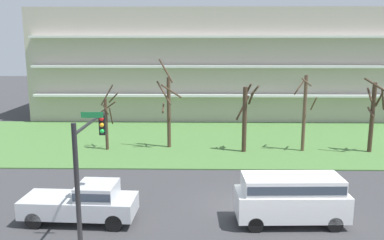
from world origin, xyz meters
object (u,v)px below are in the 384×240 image
object	(u,v)px
tree_far_left	(107,119)
van_white_near_left	(291,196)
traffic_signal_mast	(88,162)
tree_center	(245,116)
tree_right	(305,111)
tree_far_right	(373,114)
pickup_silver_center_left	(84,202)
tree_left	(168,108)

from	to	relation	value
tree_far_left	van_white_near_left	distance (m)	17.47
traffic_signal_mast	tree_center	bearing A→B (deg)	63.19
tree_right	tree_far_right	size ratio (longest dim) A/B	1.02
tree_far_left	tree_center	xyz separation A→B (m)	(10.87, -0.44, 0.40)
tree_far_right	pickup_silver_center_left	bearing A→B (deg)	-146.43
tree_far_left	tree_far_right	bearing A→B (deg)	-1.19
tree_left	traffic_signal_mast	distance (m)	16.82
tree_right	pickup_silver_center_left	xyz separation A→B (m)	(-13.70, -12.83, -2.24)
tree_far_left	pickup_silver_center_left	xyz separation A→B (m)	(1.80, -12.95, -1.51)
tree_right	pickup_silver_center_left	bearing A→B (deg)	-136.88
tree_left	tree_center	world-z (taller)	tree_left
tree_left	van_white_near_left	distance (m)	15.37
tree_far_right	van_white_near_left	bearing A→B (deg)	-125.67
tree_far_left	van_white_near_left	size ratio (longest dim) A/B	1.00
tree_far_left	pickup_silver_center_left	bearing A→B (deg)	-82.09
tree_center	pickup_silver_center_left	bearing A→B (deg)	-125.94
tree_center	traffic_signal_mast	size ratio (longest dim) A/B	0.93
tree_right	pickup_silver_center_left	world-z (taller)	tree_right
van_white_near_left	pickup_silver_center_left	distance (m)	9.89
tree_center	tree_right	distance (m)	4.65
tree_right	traffic_signal_mast	size ratio (longest dim) A/B	1.04
van_white_near_left	pickup_silver_center_left	size ratio (longest dim) A/B	0.96
pickup_silver_center_left	van_white_near_left	bearing A→B (deg)	2.69
van_white_near_left	pickup_silver_center_left	bearing A→B (deg)	178.18
tree_far_left	traffic_signal_mast	xyz separation A→B (m)	(2.99, -16.04, 1.43)
tree_right	tree_far_right	bearing A→B (deg)	-3.41
tree_center	tree_far_right	world-z (taller)	tree_far_right
tree_left	tree_right	xyz separation A→B (m)	(10.69, -0.80, -0.05)
tree_far_left	tree_left	bearing A→B (deg)	7.97
tree_left	van_white_near_left	size ratio (longest dim) A/B	1.38
tree_right	pickup_silver_center_left	distance (m)	18.90
tree_far_right	tree_center	bearing A→B (deg)	-179.94
tree_left	tree_far_right	world-z (taller)	tree_left
tree_far_right	traffic_signal_mast	world-z (taller)	tree_far_right
tree_far_left	pickup_silver_center_left	distance (m)	13.16
tree_right	van_white_near_left	world-z (taller)	tree_right
traffic_signal_mast	tree_left	bearing A→B (deg)	83.77
tree_far_left	tree_far_right	world-z (taller)	tree_far_right
tree_center	tree_far_left	bearing A→B (deg)	177.67
tree_far_right	pickup_silver_center_left	distance (m)	22.74
tree_far_left	van_white_near_left	world-z (taller)	tree_far_left
tree_right	tree_center	bearing A→B (deg)	-176.06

